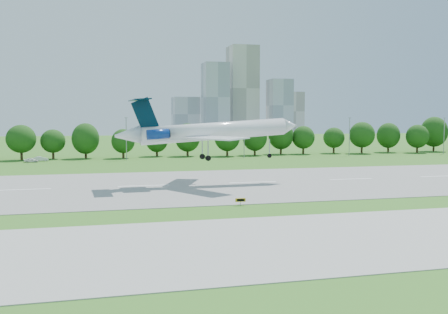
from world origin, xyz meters
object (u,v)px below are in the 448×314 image
(service_vehicle_a, at_px, (41,159))
(taxi_sign_left, at_px, (240,200))
(airliner, at_px, (206,131))
(service_vehicle_b, at_px, (31,160))

(service_vehicle_a, bearing_deg, taxi_sign_left, -169.74)
(taxi_sign_left, distance_m, service_vehicle_a, 89.07)
(airliner, distance_m, service_vehicle_b, 67.34)
(service_vehicle_a, xyz_separation_m, service_vehicle_b, (-2.06, -3.57, -0.03))
(airliner, relative_size, taxi_sign_left, 23.95)
(taxi_sign_left, distance_m, service_vehicle_b, 86.64)
(service_vehicle_a, relative_size, service_vehicle_b, 1.08)
(taxi_sign_left, height_order, service_vehicle_b, service_vehicle_b)
(airliner, xyz_separation_m, service_vehicle_b, (-36.58, 55.82, -8.98))
(airliner, bearing_deg, taxi_sign_left, -93.41)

